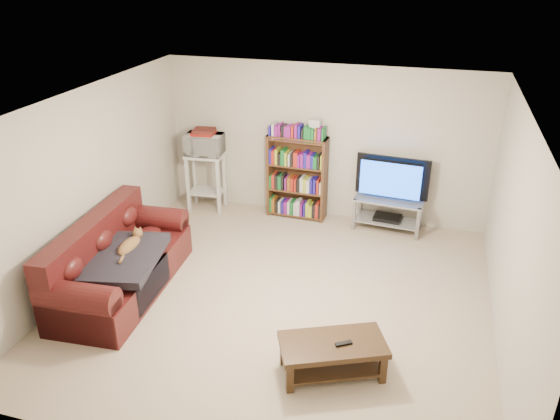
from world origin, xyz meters
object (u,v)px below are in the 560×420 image
(bookshelf, at_px, (297,176))
(sofa, at_px, (116,266))
(coffee_table, at_px, (332,352))
(tv_stand, at_px, (388,209))

(bookshelf, bearing_deg, sofa, -119.01)
(sofa, bearing_deg, coffee_table, -18.34)
(tv_stand, bearing_deg, bookshelf, -177.79)
(sofa, distance_m, bookshelf, 3.14)
(sofa, relative_size, bookshelf, 1.69)
(tv_stand, relative_size, bookshelf, 0.79)
(coffee_table, xyz_separation_m, tv_stand, (0.20, 3.35, 0.08))
(coffee_table, bearing_deg, sofa, 141.16)
(tv_stand, bearing_deg, sofa, -134.91)
(bookshelf, bearing_deg, tv_stand, -0.32)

